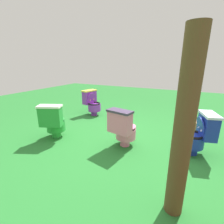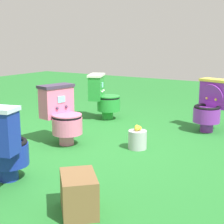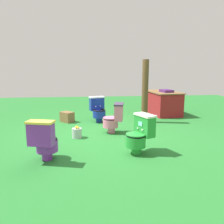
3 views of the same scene
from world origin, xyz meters
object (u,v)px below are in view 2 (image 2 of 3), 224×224
Objects in this scene: toilet_green at (103,96)px; small_crate at (79,194)px; toilet_blue at (2,143)px; lemon_bucket at (137,139)px; toilet_pink at (62,114)px; toilet_purple at (211,105)px.

small_crate is (-2.64, -1.54, -0.22)m from toilet_green.
toilet_blue is 2.63× the size of lemon_bucket.
toilet_purple is at bearing 150.28° from toilet_pink.
small_crate is (-1.27, -1.23, -0.22)m from toilet_pink.
small_crate is (-2.84, 0.14, -0.23)m from toilet_purple.
toilet_purple is 1.00× the size of toilet_green.
toilet_green is at bearing -155.81° from toilet_pink.
toilet_blue reaches higher than lemon_bucket.
toilet_blue is at bearing 86.27° from small_crate.
toilet_green is 2.63× the size of lemon_bucket.
toilet_purple is 1.69m from toilet_green.
toilet_purple is at bearing -2.77° from small_crate.
toilet_pink is 1.40m from toilet_green.
toilet_pink is 1.00× the size of toilet_blue.
lemon_bucket is (1.57, 0.34, -0.03)m from small_crate.
toilet_purple is (2.78, -1.04, 0.00)m from toilet_blue.
toilet_pink is at bearing 44.13° from small_crate.
toilet_blue is at bearing 26.69° from toilet_pink.
lemon_bucket is at bearing 83.78° from toilet_purple.
toilet_blue and toilet_purple have the same top height.
small_crate is (-0.06, -0.90, -0.23)m from toilet_blue.
toilet_blue is 1.00× the size of toilet_purple.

